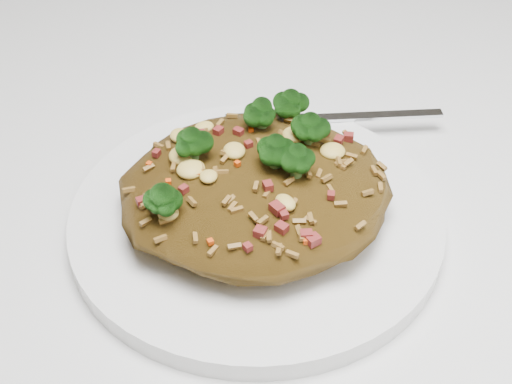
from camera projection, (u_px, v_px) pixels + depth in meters
dining_table at (267, 250)px, 0.57m from camera, size 1.20×0.80×0.75m
plate at (256, 218)px, 0.46m from camera, size 0.24×0.24×0.01m
fried_rice at (256, 178)px, 0.44m from camera, size 0.17×0.15×0.06m
fork at (345, 117)px, 0.53m from camera, size 0.16×0.03×0.00m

